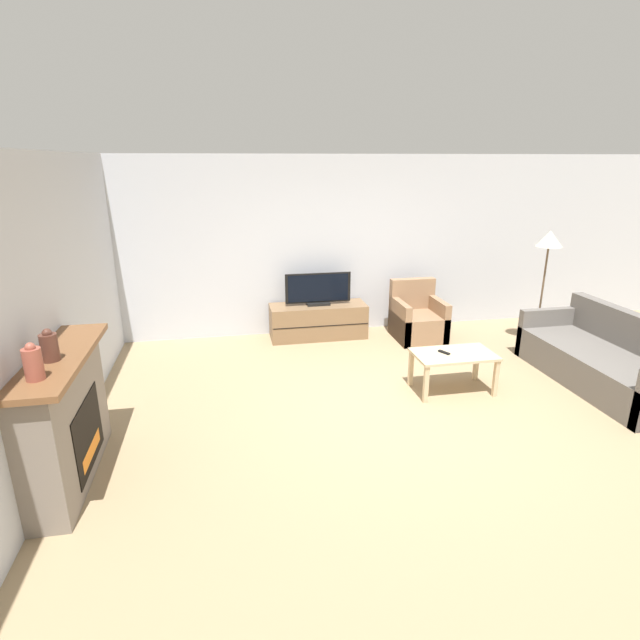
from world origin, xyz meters
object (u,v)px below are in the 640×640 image
armchair (417,320)px  remote (444,352)px  fireplace (65,418)px  tv_stand (318,321)px  tv (318,290)px  couch (606,362)px  mantel_vase_left (33,363)px  floor_lamp (549,246)px  coffee_table (454,359)px  mantel_vase_centre_left (49,346)px

armchair → remote: 1.85m
fireplace → tv_stand: fireplace is taller
fireplace → tv: size_ratio=1.58×
couch → remote: bearing=174.2°
mantel_vase_left → armchair: (4.20, 3.26, -0.98)m
fireplace → floor_lamp: bearing=20.3°
coffee_table → floor_lamp: 2.47m
tv_stand → coffee_table: 2.46m
mantel_vase_left → mantel_vase_centre_left: (0.00, 0.35, -0.01)m
tv → armchair: (1.48, -0.33, -0.46)m
remote → couch: couch is taller
armchair → mantel_vase_centre_left: bearing=-145.3°
mantel_vase_centre_left → tv: size_ratio=0.26×
fireplace → mantel_vase_left: size_ratio=5.65×
mantel_vase_centre_left → floor_lamp: size_ratio=0.16×
tv_stand → mantel_vase_centre_left: bearing=-130.0°
mantel_vase_centre_left → remote: bearing=16.3°
tv → armchair: tv is taller
mantel_vase_centre_left → armchair: (4.20, 2.91, -0.97)m
mantel_vase_centre_left → armchair: bearing=34.7°
mantel_vase_left → couch: bearing=12.2°
fireplace → tv: 4.15m
coffee_table → armchair: bearing=81.3°
fireplace → remote: fireplace is taller
mantel_vase_centre_left → coffee_table: size_ratio=0.28×
fireplace → tv_stand: 4.16m
fireplace → mantel_vase_centre_left: mantel_vase_centre_left is taller
coffee_table → floor_lamp: (1.88, 1.18, 1.07)m
tv → coffee_table: (1.20, -2.15, -0.34)m
fireplace → remote: (3.82, 0.99, -0.09)m
remote → floor_lamp: bearing=2.2°
armchair → floor_lamp: bearing=-21.6°
armchair → floor_lamp: floor_lamp is taller
tv_stand → tv: tv is taller
tv → couch: (3.10, -2.33, -0.46)m
tv → floor_lamp: bearing=-17.3°
armchair → mantel_vase_left: bearing=-142.1°
fireplace → mantel_vase_left: bearing=-88.0°
mantel_vase_left → remote: mantel_vase_left is taller
mantel_vase_left → tv: bearing=52.8°
fireplace → floor_lamp: floor_lamp is taller
tv_stand → remote: 2.40m
remote → coffee_table: bearing=-39.3°
mantel_vase_left → floor_lamp: 6.37m
fireplace → coffee_table: (3.94, 0.97, -0.17)m
tv_stand → floor_lamp: 3.45m
fireplace → mantel_vase_left: 0.83m
mantel_vase_left → armchair: size_ratio=0.32×
mantel_vase_centre_left → tv: bearing=49.9°
mantel_vase_centre_left → armchair: mantel_vase_centre_left is taller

